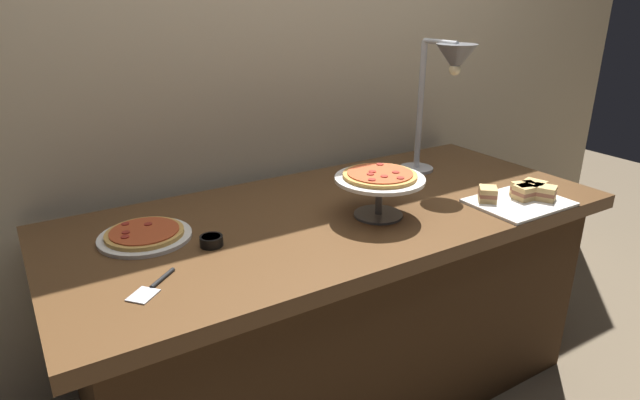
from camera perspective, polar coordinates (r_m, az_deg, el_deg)
ground_plane at (r=2.24m, az=1.63°, el=-19.35°), size 8.00×8.00×0.00m
back_wall at (r=2.15m, az=-5.60°, el=14.32°), size 4.40×0.04×2.40m
buffet_table at (r=2.01m, az=1.75°, el=-10.97°), size 1.90×0.84×0.76m
heat_lamp at (r=2.10m, az=13.48°, el=12.99°), size 0.15×0.32×0.53m
pizza_plate_front at (r=1.70m, az=-18.17°, el=-3.55°), size 0.28×0.28×0.03m
pizza_plate_center at (r=1.75m, az=6.38°, el=1.98°), size 0.30×0.30×0.15m
sandwich_platter at (r=2.03m, az=20.74°, el=0.41°), size 0.33×0.25×0.06m
sauce_cup_near at (r=1.60m, az=-11.51°, el=-4.25°), size 0.07×0.07×0.03m
serving_spatula at (r=1.43m, az=-17.40°, el=-8.83°), size 0.15×0.14×0.01m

